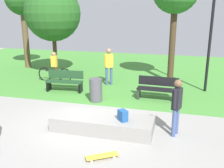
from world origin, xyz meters
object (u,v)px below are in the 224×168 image
park_bench_near_path (65,81)px  pedestrian_with_backpack (109,63)px  cyclist_on_bicycle (55,69)px  tree_leaning_ash (53,13)px  park_bench_center_lawn (158,88)px  tree_slender_maple (22,0)px  skateboard_spare (83,112)px  skater_watching (177,103)px  skateboard_by_ledge (102,156)px  concrete_ledge (102,124)px  lamp_post (212,22)px  backpack_on_ledge (123,116)px  trash_bin (96,90)px

park_bench_near_path → pedestrian_with_backpack: 2.26m
cyclist_on_bicycle → tree_leaning_ash: bearing=114.7°
park_bench_center_lawn → tree_slender_maple: (-8.46, 4.08, 3.57)m
skateboard_spare → tree_slender_maple: bearing=134.2°
skater_watching → skateboard_by_ledge: 2.55m
concrete_ledge → park_bench_center_lawn: 3.49m
skateboard_by_ledge → park_bench_center_lawn: park_bench_center_lawn is taller
concrete_ledge → lamp_post: size_ratio=0.59×
concrete_ledge → tree_slender_maple: size_ratio=0.58×
skateboard_by_ledge → park_bench_near_path: (-3.18, 4.78, 0.42)m
park_bench_near_path → tree_leaning_ash: 4.38m
skateboard_by_ledge → tree_leaning_ash: bearing=123.6°
skateboard_by_ledge → park_bench_near_path: bearing=123.7°
tree_leaning_ash → lamp_post: 7.95m
tree_leaning_ash → cyclist_on_bicycle: size_ratio=2.64×
concrete_ledge → park_bench_near_path: size_ratio=1.84×
park_bench_center_lawn → tree_leaning_ash: 7.15m
skateboard_spare → tree_slender_maple: tree_slender_maple is taller
backpack_on_ledge → park_bench_near_path: 4.82m
concrete_ledge → pedestrian_with_backpack: pedestrian_with_backpack is taller
backpack_on_ledge → trash_bin: bearing=169.7°
concrete_ledge → skateboard_by_ledge: (0.43, -1.46, -0.15)m
park_bench_near_path → cyclist_on_bicycle: 1.86m
skateboard_by_ledge → tree_leaning_ash: (-5.03, 7.56, 3.25)m
tree_leaning_ash → cyclist_on_bicycle: 3.08m
skateboard_by_ledge → tree_leaning_ash: tree_leaning_ash is taller
backpack_on_ledge → cyclist_on_bicycle: 6.67m
skateboard_by_ledge → tree_slender_maple: bearing=130.9°
skateboard_spare → park_bench_center_lawn: park_bench_center_lawn is taller
skateboard_spare → park_bench_near_path: 2.91m
pedestrian_with_backpack → cyclist_on_bicycle: bearing=-178.3°
trash_bin → cyclist_on_bicycle: bearing=141.8°
skater_watching → skateboard_spare: 3.32m
concrete_ledge → skateboard_spare: 1.44m
park_bench_center_lawn → pedestrian_with_backpack: 2.98m
cyclist_on_bicycle → skateboard_spare: bearing=-51.7°
park_bench_center_lawn → trash_bin: 2.46m
trash_bin → park_bench_near_path: bearing=152.3°
trash_bin → cyclist_on_bicycle: (-2.96, 2.32, 0.17)m
backpack_on_ledge → pedestrian_with_backpack: pedestrian_with_backpack is taller
concrete_ledge → skater_watching: size_ratio=1.82×
concrete_ledge → skateboard_by_ledge: size_ratio=3.85×
trash_bin → lamp_post: bearing=30.5°
skateboard_spare → trash_bin: trash_bin is taller
skateboard_spare → park_bench_near_path: bearing=126.8°
lamp_post → skateboard_spare: bearing=-137.6°
cyclist_on_bicycle → concrete_ledge: bearing=-50.0°
skateboard_spare → lamp_post: (4.28, 3.90, 2.94)m
backpack_on_ledge → skateboard_spare: (-1.66, 1.11, -0.52)m
skater_watching → park_bench_center_lawn: size_ratio=1.02×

